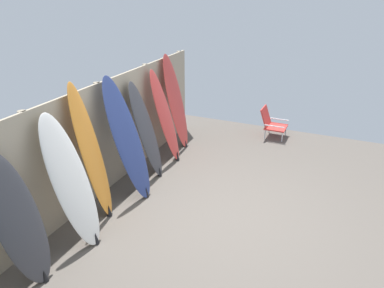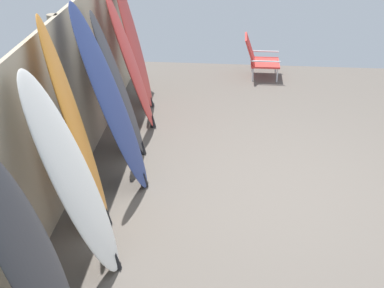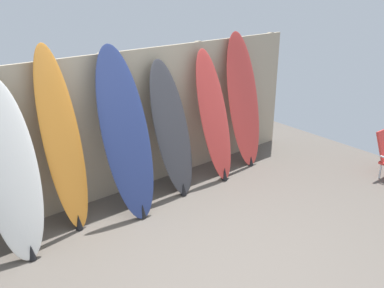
{
  "view_description": "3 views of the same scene",
  "coord_description": "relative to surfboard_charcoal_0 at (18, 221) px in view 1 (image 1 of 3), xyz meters",
  "views": [
    {
      "loc": [
        -4.47,
        -1.5,
        3.24
      ],
      "look_at": [
        0.09,
        0.51,
        1.02
      ],
      "focal_mm": 35.0,
      "sensor_mm": 36.0,
      "label": 1
    },
    {
      "loc": [
        -4.72,
        0.36,
        3.06
      ],
      "look_at": [
        -0.5,
        0.71,
        0.78
      ],
      "focal_mm": 50.0,
      "sensor_mm": 36.0,
      "label": 2
    },
    {
      "loc": [
        -2.28,
        -2.45,
        2.64
      ],
      "look_at": [
        0.34,
        0.81,
        0.97
      ],
      "focal_mm": 40.0,
      "sensor_mm": 36.0,
      "label": 3
    }
  ],
  "objects": [
    {
      "name": "surfboard_white_1",
      "position": [
        0.79,
        -0.08,
        0.09
      ],
      "size": [
        0.59,
        0.72,
        1.76
      ],
      "color": "white",
      "rests_on": "ground"
    },
    {
      "name": "surfboard_orange_2",
      "position": [
        1.39,
        0.05,
        0.21
      ],
      "size": [
        0.48,
        0.52,
        2.01
      ],
      "color": "orange",
      "rests_on": "ground"
    },
    {
      "name": "surfboard_red_5",
      "position": [
        3.47,
        -0.03,
        0.08
      ],
      "size": [
        0.51,
        0.6,
        1.75
      ],
      "color": "#D13D38",
      "rests_on": "ground"
    },
    {
      "name": "surfboard_charcoal_4",
      "position": [
        2.77,
        -0.03,
        0.05
      ],
      "size": [
        0.6,
        0.61,
        1.69
      ],
      "color": "#38383D",
      "rests_on": "ground"
    },
    {
      "name": "ground",
      "position": [
        2.1,
        -1.65,
        -0.78
      ],
      "size": [
        7.68,
        7.68,
        0.0
      ],
      "primitive_type": "plane",
      "color": "#5B544C"
    },
    {
      "name": "surfboard_red_6",
      "position": [
        4.11,
        0.05,
        0.16
      ],
      "size": [
        0.59,
        0.5,
        1.91
      ],
      "color": "#D13D38",
      "rests_on": "ground"
    },
    {
      "name": "fence_back",
      "position": [
        2.1,
        0.36,
        0.12
      ],
      "size": [
        6.08,
        0.11,
        1.8
      ],
      "color": "tan",
      "rests_on": "ground"
    },
    {
      "name": "surfboard_charcoal_0",
      "position": [
        0.0,
        0.0,
        0.0
      ],
      "size": [
        0.58,
        0.59,
        1.58
      ],
      "color": "#38383D",
      "rests_on": "ground"
    },
    {
      "name": "beach_chair",
      "position": [
        5.39,
        -1.65,
        -0.46
      ],
      "size": [
        0.5,
        0.55,
        0.65
      ],
      "rotation": [
        0.0,
        0.0,
        -0.29
      ],
      "color": "silver",
      "rests_on": "ground"
    },
    {
      "name": "surfboard_navy_3",
      "position": [
        2.07,
        -0.11,
        0.17
      ],
      "size": [
        0.6,
        0.7,
        1.94
      ],
      "color": "navy",
      "rests_on": "ground"
    }
  ]
}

